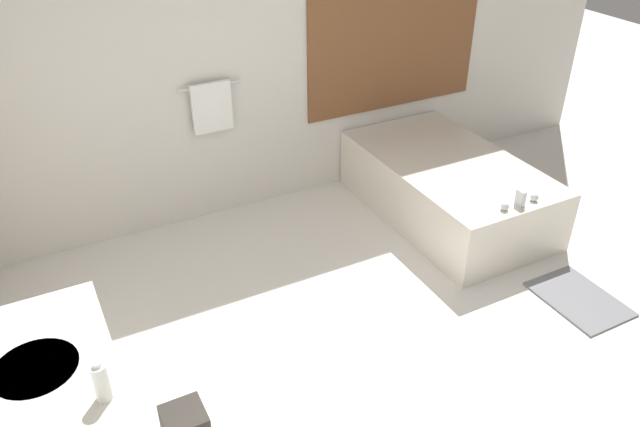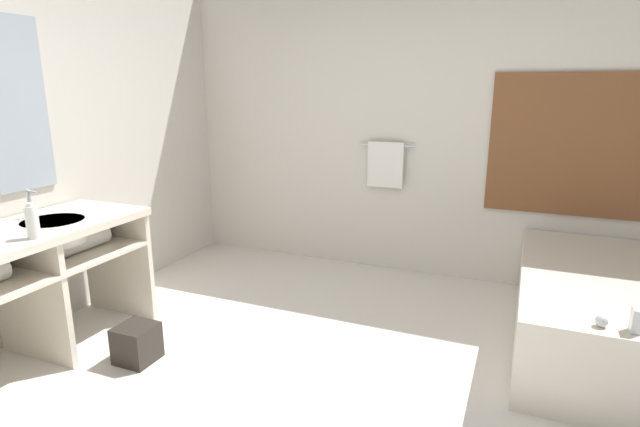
% 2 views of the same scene
% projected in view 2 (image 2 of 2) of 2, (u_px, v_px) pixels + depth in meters
% --- Properties ---
extents(ground_plane, '(16.00, 16.00, 0.00)m').
position_uv_depth(ground_plane, '(326.00, 411.00, 2.62)').
color(ground_plane, silver).
rests_on(ground_plane, ground).
extents(wall_back_with_blinds, '(7.40, 0.13, 2.70)m').
position_uv_depth(wall_back_with_blinds, '(429.00, 124.00, 4.26)').
color(wall_back_with_blinds, silver).
rests_on(wall_back_with_blinds, ground_plane).
extents(vanity_counter, '(0.67, 1.46, 0.84)m').
position_uv_depth(vanity_counter, '(31.00, 264.00, 3.00)').
color(vanity_counter, beige).
rests_on(vanity_counter, ground_plane).
extents(sink_faucet, '(0.09, 0.04, 0.18)m').
position_uv_depth(sink_faucet, '(30.00, 204.00, 3.17)').
color(sink_faucet, silver).
rests_on(sink_faucet, vanity_counter).
extents(bathtub, '(1.04, 1.81, 0.63)m').
position_uv_depth(bathtub, '(605.00, 309.00, 3.18)').
color(bathtub, silver).
rests_on(bathtub, ground_plane).
extents(water_bottle_1, '(0.07, 0.07, 0.20)m').
position_uv_depth(water_bottle_1, '(32.00, 222.00, 2.73)').
color(water_bottle_1, silver).
rests_on(water_bottle_1, vanity_counter).
extents(waste_bin, '(0.22, 0.22, 0.23)m').
position_uv_depth(waste_bin, '(137.00, 343.00, 3.08)').
color(waste_bin, '#2D2823').
rests_on(waste_bin, ground_plane).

